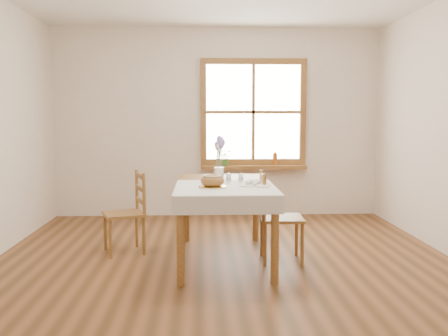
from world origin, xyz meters
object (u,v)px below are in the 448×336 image
(chair_right, at_px, (282,217))
(flower_vase, at_px, (219,173))
(bread_plate, at_px, (213,187))
(chair_left, at_px, (124,213))
(dining_table, at_px, (224,192))

(chair_right, bearing_deg, flower_vase, 54.71)
(chair_right, relative_size, bread_plate, 3.48)
(chair_left, distance_m, bread_plate, 1.15)
(chair_left, xyz_separation_m, flower_vase, (0.98, 0.08, 0.39))
(dining_table, height_order, chair_right, chair_right)
(dining_table, distance_m, bread_plate, 0.37)
(chair_right, xyz_separation_m, flower_vase, (-0.59, 0.45, 0.37))
(bread_plate, distance_m, flower_vase, 0.71)
(bread_plate, bearing_deg, dining_table, 70.78)
(bread_plate, height_order, flower_vase, flower_vase)
(flower_vase, bearing_deg, chair_right, -37.40)
(chair_left, bearing_deg, chair_right, 56.92)
(dining_table, bearing_deg, bread_plate, -109.22)
(dining_table, relative_size, bread_plate, 6.41)
(dining_table, bearing_deg, chair_left, 163.89)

